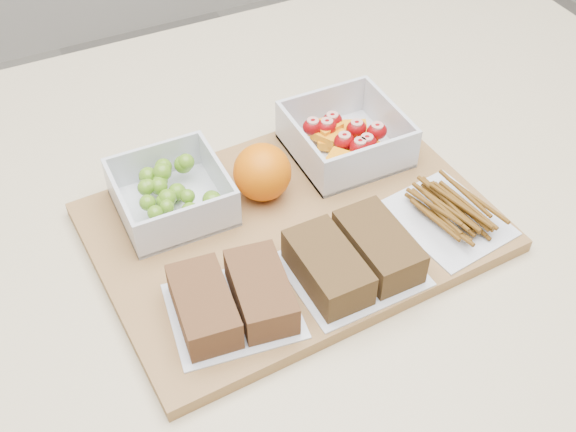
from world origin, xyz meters
The scene contains 8 objects.
counter centered at (0.00, 0.00, 0.45)m, with size 1.20×0.90×0.90m, color beige.
cutting_board centered at (-0.01, -0.02, 0.91)m, with size 0.42×0.30×0.02m, color olive.
grape_container centered at (-0.12, 0.06, 0.94)m, with size 0.12×0.12×0.05m.
fruit_container centered at (0.10, 0.06, 0.94)m, with size 0.13×0.13×0.05m.
orange centered at (-0.02, 0.04, 0.95)m, with size 0.07×0.07×0.07m, color orange.
sandwich_bag_left centered at (-0.12, -0.10, 0.93)m, with size 0.14×0.12×0.04m.
sandwich_bag_center centered at (0.01, -0.11, 0.94)m, with size 0.13×0.12×0.04m.
pretzel_bag centered at (0.14, -0.09, 0.93)m, with size 0.12×0.14×0.03m.
Camera 1 is at (-0.26, -0.52, 1.48)m, focal length 45.00 mm.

